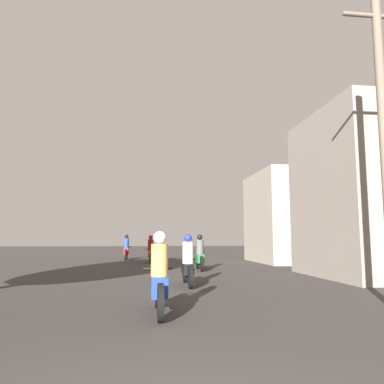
# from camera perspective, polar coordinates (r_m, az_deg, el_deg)

# --- Properties ---
(motorcycle_blue) EXTENTS (0.60, 2.00, 1.54)m
(motorcycle_blue) POSITION_cam_1_polar(r_m,az_deg,el_deg) (7.23, -5.02, -13.29)
(motorcycle_blue) COLOR black
(motorcycle_blue) RESTS_ON ground_plane
(motorcycle_black) EXTENTS (0.60, 2.11, 1.53)m
(motorcycle_black) POSITION_cam_1_polar(r_m,az_deg,el_deg) (11.40, -0.66, -11.00)
(motorcycle_black) COLOR black
(motorcycle_black) RESTS_ON ground_plane
(motorcycle_green) EXTENTS (0.60, 1.95, 1.55)m
(motorcycle_green) POSITION_cam_1_polar(r_m,az_deg,el_deg) (16.58, 1.18, -9.71)
(motorcycle_green) COLOR black
(motorcycle_green) RESTS_ON ground_plane
(motorcycle_orange) EXTENTS (0.60, 1.86, 1.55)m
(motorcycle_orange) POSITION_cam_1_polar(r_m,az_deg,el_deg) (21.65, -6.34, -8.99)
(motorcycle_orange) COLOR black
(motorcycle_orange) RESTS_ON ground_plane
(motorcycle_red) EXTENTS (0.60, 2.09, 1.61)m
(motorcycle_red) POSITION_cam_1_polar(r_m,az_deg,el_deg) (24.59, -9.98, -8.64)
(motorcycle_red) COLOR black
(motorcycle_red) RESTS_ON ground_plane
(building_right_far) EXTENTS (4.09, 5.54, 5.16)m
(building_right_far) POSITION_cam_1_polar(r_m,az_deg,el_deg) (22.66, 14.73, -3.77)
(building_right_far) COLOR gray
(building_right_far) RESTS_ON ground_plane
(utility_pole_near) EXTENTS (1.60, 0.20, 6.81)m
(utility_pole_near) POSITION_cam_1_polar(r_m,az_deg,el_deg) (9.03, 27.21, 7.54)
(utility_pole_near) COLOR #6B5B4C
(utility_pole_near) RESTS_ON ground_plane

